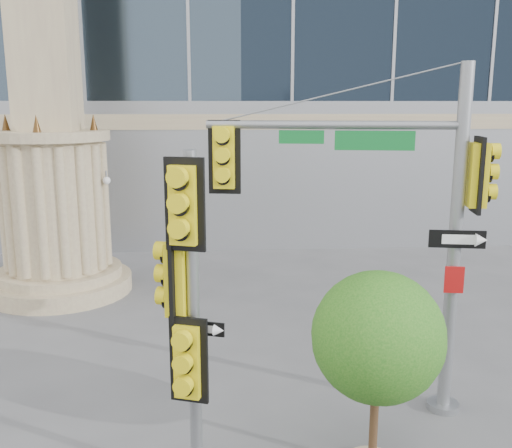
{
  "coord_description": "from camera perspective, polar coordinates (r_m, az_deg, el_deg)",
  "views": [
    {
      "loc": [
        -0.98,
        -8.81,
        5.87
      ],
      "look_at": [
        -0.24,
        2.0,
        3.59
      ],
      "focal_mm": 40.0,
      "sensor_mm": 36.0,
      "label": 1
    }
  ],
  "objects": [
    {
      "name": "monument",
      "position": [
        18.5,
        -19.97,
        10.08
      ],
      "size": [
        4.4,
        4.4,
        16.6
      ],
      "color": "tan",
      "rests_on": "ground"
    },
    {
      "name": "main_signal_pole",
      "position": [
        10.8,
        13.36,
        2.09
      ],
      "size": [
        5.08,
        1.34,
        6.61
      ],
      "rotation": [
        0.0,
        0.0,
        -0.18
      ],
      "color": "slate",
      "rests_on": "ground"
    },
    {
      "name": "secondary_signal_pole",
      "position": [
        8.41,
        -6.95,
        -7.56
      ],
      "size": [
        0.9,
        0.84,
        5.25
      ],
      "rotation": [
        0.0,
        0.0,
        -0.32
      ],
      "color": "slate",
      "rests_on": "ground"
    },
    {
      "name": "street_tree",
      "position": [
        9.38,
        12.27,
        -11.44
      ],
      "size": [
        2.15,
        2.1,
        3.34
      ],
      "color": "tan",
      "rests_on": "ground"
    }
  ]
}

